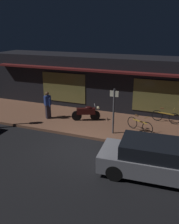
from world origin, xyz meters
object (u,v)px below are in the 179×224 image
object	(u,v)px
bicycle_extra	(166,117)
person_photographer	(48,105)
bicycle_parked	(140,125)
sign_post	(114,109)
parked_car_far	(153,159)
motorcycle	(87,112)

from	to	relation	value
bicycle_extra	person_photographer	world-z (taller)	person_photographer
bicycle_parked	sign_post	xyz separation A→B (m)	(-1.25, -0.79, 1.00)
bicycle_parked	bicycle_extra	xyz separation A→B (m)	(1.21, 1.76, 0.00)
bicycle_extra	parked_car_far	size ratio (longest dim) A/B	0.39
bicycle_parked	person_photographer	bearing A→B (deg)	-179.16
sign_post	parked_car_far	distance (m)	3.79
motorcycle	bicycle_parked	size ratio (longest dim) A/B	1.08
motorcycle	parked_car_far	xyz separation A→B (m)	(4.31, -4.07, 0.06)
person_photographer	parked_car_far	size ratio (longest dim) A/B	0.40
bicycle_parked	bicycle_extra	bearing A→B (deg)	55.53
person_photographer	sign_post	world-z (taller)	sign_post
motorcycle	sign_post	world-z (taller)	sign_post
bicycle_parked	bicycle_extra	world-z (taller)	same
motorcycle	person_photographer	world-z (taller)	person_photographer
parked_car_far	bicycle_parked	bearing A→B (deg)	106.63
motorcycle	bicycle_extra	size ratio (longest dim) A/B	0.99
bicycle_parked	parked_car_far	world-z (taller)	parked_car_far
bicycle_extra	person_photographer	distance (m)	7.01
motorcycle	parked_car_far	world-z (taller)	parked_car_far
bicycle_parked	motorcycle	bearing A→B (deg)	172.68
bicycle_parked	bicycle_extra	size ratio (longest dim) A/B	0.91
sign_post	parked_car_far	world-z (taller)	sign_post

